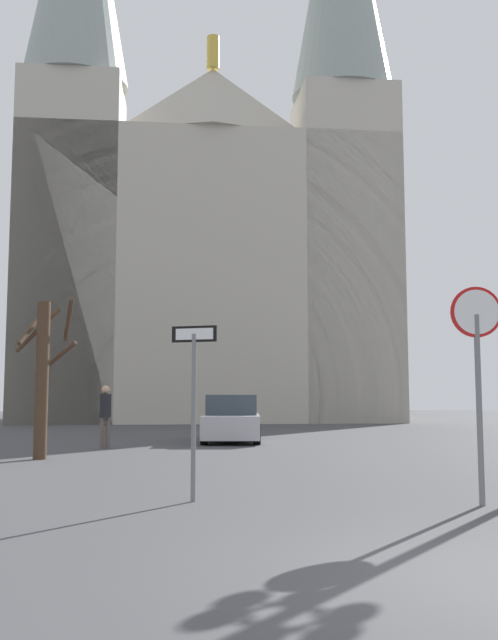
{
  "coord_description": "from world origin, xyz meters",
  "views": [
    {
      "loc": [
        -2.9,
        -5.55,
        1.49
      ],
      "look_at": [
        -0.13,
        17.96,
        3.96
      ],
      "focal_mm": 40.16,
      "sensor_mm": 36.0,
      "label": 1
    }
  ],
  "objects_px": {
    "stop_sign": "(477,354)",
    "parked_car_near_silver": "(232,420)",
    "pedestrian_walking": "(105,410)",
    "bare_tree": "(43,373)",
    "cathedral": "(209,213)",
    "one_way_arrow_sign": "(194,390)"
  },
  "relations": [
    {
      "from": "pedestrian_walking",
      "to": "cathedral",
      "type": "bearing_deg",
      "value": 78.51
    },
    {
      "from": "cathedral",
      "to": "one_way_arrow_sign",
      "type": "relative_size",
      "value": 14.62
    },
    {
      "from": "cathedral",
      "to": "parked_car_near_silver",
      "type": "distance_m",
      "value": 20.73
    },
    {
      "from": "cathedral",
      "to": "one_way_arrow_sign",
      "type": "bearing_deg",
      "value": -93.86
    },
    {
      "from": "bare_tree",
      "to": "parked_car_near_silver",
      "type": "xyz_separation_m",
      "value": [
        4.98,
        5.73,
        -1.3
      ]
    },
    {
      "from": "parked_car_near_silver",
      "to": "stop_sign",
      "type": "bearing_deg",
      "value": -81.13
    },
    {
      "from": "bare_tree",
      "to": "pedestrian_walking",
      "type": "relative_size",
      "value": 2.15
    },
    {
      "from": "parked_car_near_silver",
      "to": "pedestrian_walking",
      "type": "bearing_deg",
      "value": -145.14
    },
    {
      "from": "pedestrian_walking",
      "to": "bare_tree",
      "type": "bearing_deg",
      "value": -111.21
    },
    {
      "from": "bare_tree",
      "to": "pedestrian_walking",
      "type": "bearing_deg",
      "value": 68.79
    },
    {
      "from": "cathedral",
      "to": "pedestrian_walking",
      "type": "relative_size",
      "value": 20.74
    },
    {
      "from": "stop_sign",
      "to": "one_way_arrow_sign",
      "type": "distance_m",
      "value": 3.97
    },
    {
      "from": "stop_sign",
      "to": "bare_tree",
      "type": "distance_m",
      "value": 10.57
    },
    {
      "from": "one_way_arrow_sign",
      "to": "bare_tree",
      "type": "relative_size",
      "value": 0.66
    },
    {
      "from": "cathedral",
      "to": "stop_sign",
      "type": "relative_size",
      "value": 12.11
    },
    {
      "from": "stop_sign",
      "to": "one_way_arrow_sign",
      "type": "height_order",
      "value": "stop_sign"
    },
    {
      "from": "stop_sign",
      "to": "parked_car_near_silver",
      "type": "relative_size",
      "value": 0.66
    },
    {
      "from": "stop_sign",
      "to": "pedestrian_walking",
      "type": "distance_m",
      "value": 12.47
    },
    {
      "from": "cathedral",
      "to": "stop_sign",
      "type": "bearing_deg",
      "value": -86.65
    },
    {
      "from": "cathedral",
      "to": "stop_sign",
      "type": "xyz_separation_m",
      "value": [
        1.81,
        -30.99,
        -9.88
      ]
    },
    {
      "from": "stop_sign",
      "to": "parked_car_near_silver",
      "type": "xyz_separation_m",
      "value": [
        -2.12,
        13.57,
        -1.36
      ]
    },
    {
      "from": "stop_sign",
      "to": "bare_tree",
      "type": "height_order",
      "value": "bare_tree"
    }
  ]
}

